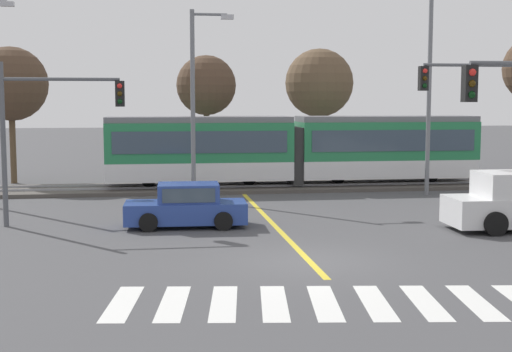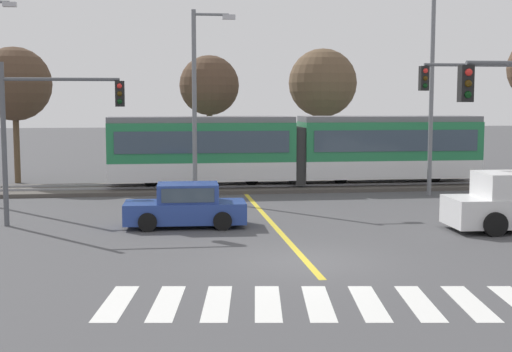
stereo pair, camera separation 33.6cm
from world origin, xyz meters
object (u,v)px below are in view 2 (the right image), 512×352
object	(u,v)px
bare_tree_west	(209,86)
light_rail_tram	(297,148)
sedan_crossing	(186,207)
traffic_light_mid_left	(47,119)
bare_tree_east	(323,83)
traffic_light_mid_right	(489,109)
street_lamp_centre	(198,93)
street_lamp_east	(436,79)
bare_tree_far_west	(15,84)

from	to	relation	value
bare_tree_west	light_rail_tram	bearing A→B (deg)	-44.45
sedan_crossing	traffic_light_mid_left	world-z (taller)	traffic_light_mid_left
bare_tree_west	bare_tree_east	distance (m)	6.81
light_rail_tram	traffic_light_mid_right	world-z (taller)	traffic_light_mid_right
light_rail_tram	sedan_crossing	bearing A→B (deg)	-119.79
traffic_light_mid_left	street_lamp_centre	xyz separation A→B (m)	(5.56, 5.89, 0.95)
sedan_crossing	street_lamp_centre	bearing A→B (deg)	83.23
street_lamp_east	bare_tree_east	size ratio (longest dim) A/B	1.29
sedan_crossing	traffic_light_mid_left	xyz separation A→B (m)	(-4.75, 0.94, 3.05)
light_rail_tram	street_lamp_centre	bearing A→B (deg)	-145.87
traffic_light_mid_right	street_lamp_east	size ratio (longest dim) A/B	0.65
traffic_light_mid_right	bare_tree_far_west	size ratio (longest dim) A/B	0.85
traffic_light_mid_right	bare_tree_east	size ratio (longest dim) A/B	0.83
bare_tree_east	traffic_light_mid_left	bearing A→B (deg)	-131.58
bare_tree_west	bare_tree_east	size ratio (longest dim) A/B	0.93
sedan_crossing	bare_tree_far_west	bearing A→B (deg)	120.26
street_lamp_centre	bare_tree_east	bearing A→B (deg)	49.64
street_lamp_centre	bare_tree_east	world-z (taller)	street_lamp_centre
street_lamp_east	bare_tree_west	xyz separation A→B (m)	(-9.94, 7.31, -0.18)
light_rail_tram	bare_tree_east	size ratio (longest dim) A/B	2.51
bare_tree_east	bare_tree_far_west	bearing A→B (deg)	-175.83
street_lamp_centre	bare_tree_west	size ratio (longest dim) A/B	1.22
traffic_light_mid_left	street_lamp_centre	bearing A→B (deg)	46.65
light_rail_tram	traffic_light_mid_left	size ratio (longest dim) A/B	3.24
light_rail_tram	bare_tree_east	bearing A→B (deg)	65.22
light_rail_tram	bare_tree_west	bearing A→B (deg)	135.55
bare_tree_far_west	traffic_light_mid_right	bearing A→B (deg)	-34.89
traffic_light_mid_right	bare_tree_far_west	xyz separation A→B (m)	(-19.86, 13.85, 1.16)
bare_tree_east	traffic_light_mid_right	bearing A→B (deg)	-78.92
traffic_light_mid_left	street_lamp_centre	size ratio (longest dim) A/B	0.69
traffic_light_mid_right	street_lamp_centre	distance (m)	12.23
traffic_light_mid_left	traffic_light_mid_right	xyz separation A→B (m)	(16.12, -0.24, 0.34)
light_rail_tram	bare_tree_far_west	bearing A→B (deg)	163.35
traffic_light_mid_left	bare_tree_west	size ratio (longest dim) A/B	0.83
sedan_crossing	bare_tree_west	distance (m)	15.05
sedan_crossing	street_lamp_centre	xyz separation A→B (m)	(0.81, 6.82, 4.00)
traffic_light_mid_right	bare_tree_far_west	distance (m)	24.24
traffic_light_mid_right	bare_tree_east	distance (m)	15.42
sedan_crossing	light_rail_tram	bearing A→B (deg)	60.21
street_lamp_centre	bare_tree_far_west	bearing A→B (deg)	140.27
traffic_light_mid_right	street_lamp_east	bearing A→B (deg)	86.77
street_lamp_centre	light_rail_tram	bearing A→B (deg)	34.13
sedan_crossing	street_lamp_east	world-z (taller)	street_lamp_east
light_rail_tram	street_lamp_east	world-z (taller)	street_lamp_east
light_rail_tram	sedan_crossing	xyz separation A→B (m)	(-5.87, -10.25, -1.35)
light_rail_tram	street_lamp_centre	world-z (taller)	street_lamp_centre
sedan_crossing	bare_tree_far_west	size ratio (longest dim) A/B	0.59
sedan_crossing	street_lamp_east	xyz separation A→B (m)	(11.73, 6.94, 4.66)
sedan_crossing	traffic_light_mid_left	size ratio (longest dim) A/B	0.75
sedan_crossing	bare_tree_west	xyz separation A→B (m)	(1.79, 14.25, 4.48)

